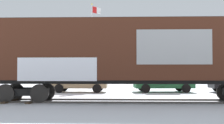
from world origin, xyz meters
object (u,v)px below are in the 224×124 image
flagpole (93,37)px  parked_car_green (163,80)px  parked_car_tan (79,81)px  freight_car (135,52)px

flagpole → parked_car_green: 8.33m
parked_car_green → parked_car_tan: bearing=-177.5°
freight_car → flagpole: size_ratio=2.04×
parked_car_tan → parked_car_green: bearing=2.5°
freight_car → flagpole: 12.48m
flagpole → parked_car_tan: (-0.58, -5.11, -3.83)m
flagpole → parked_car_tan: bearing=-96.5°
parked_car_tan → parked_car_green: parked_car_tan is taller
freight_car → flagpole: bearing=105.0°
flagpole → parked_car_tan: flagpole is taller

